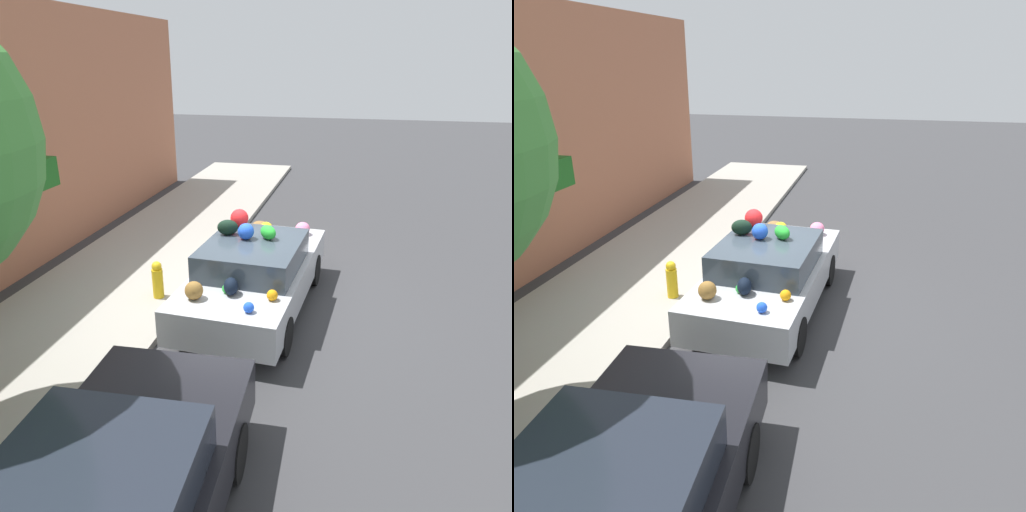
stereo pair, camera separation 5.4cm
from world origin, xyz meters
TOP-DOWN VIEW (x-y plane):
  - ground_plane at (0.00, 0.00)m, footprint 60.00×60.00m
  - sidewalk_curb at (0.00, 2.70)m, footprint 24.00×3.20m
  - fire_hydrant at (-0.18, 1.62)m, footprint 0.20×0.20m
  - art_car at (-0.02, -0.16)m, footprint 4.30×2.01m

SIDE VIEW (x-z plane):
  - ground_plane at x=0.00m, z-range 0.00..0.00m
  - sidewalk_curb at x=0.00m, z-range 0.00..0.12m
  - fire_hydrant at x=-0.18m, z-range 0.11..0.81m
  - art_car at x=-0.02m, z-range -0.11..1.55m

